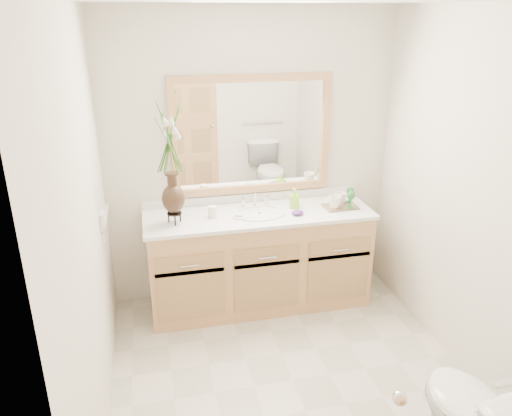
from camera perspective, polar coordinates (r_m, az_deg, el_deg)
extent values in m
plane|color=beige|center=(3.61, 4.20, -19.03)|extent=(2.60, 2.60, 0.00)
cube|color=beige|center=(4.16, -0.55, 5.61)|extent=(2.40, 0.02, 2.40)
cube|color=beige|center=(1.93, 16.87, -15.83)|extent=(2.40, 0.02, 2.40)
cube|color=beige|center=(2.87, -18.76, -3.18)|extent=(0.02, 2.60, 2.40)
cube|color=beige|center=(3.51, 23.88, 0.62)|extent=(0.02, 2.60, 2.40)
cube|color=tan|center=(4.20, 0.33, -6.01)|extent=(1.80, 0.55, 0.80)
cube|color=white|center=(4.02, 0.34, -0.77)|extent=(1.84, 0.57, 0.03)
ellipsoid|color=white|center=(4.02, 0.40, -1.40)|extent=(0.38, 0.30, 0.12)
cylinder|color=silver|center=(4.14, -0.17, 0.95)|extent=(0.02, 0.02, 0.11)
cylinder|color=silver|center=(4.13, -1.52, 0.65)|extent=(0.02, 0.02, 0.08)
cylinder|color=silver|center=(4.17, 1.18, 0.87)|extent=(0.02, 0.02, 0.08)
cube|color=white|center=(4.09, -0.51, 8.31)|extent=(1.20, 0.01, 0.85)
cube|color=tan|center=(4.00, -0.51, 14.64)|extent=(1.32, 0.04, 0.06)
cube|color=tan|center=(4.21, -0.47, 2.25)|extent=(1.32, 0.04, 0.06)
cube|color=tan|center=(4.00, -9.42, 7.71)|extent=(0.06, 0.04, 0.85)
cube|color=tan|center=(4.26, 7.92, 8.65)|extent=(0.06, 0.04, 0.85)
cube|color=white|center=(3.65, -17.16, -1.37)|extent=(0.02, 0.12, 0.12)
cube|color=tan|center=(1.96, 7.69, -21.91)|extent=(0.80, 0.03, 2.00)
cylinder|color=black|center=(3.84, -9.32, -0.59)|extent=(0.11, 0.11, 0.01)
ellipsoid|color=black|center=(3.80, -9.43, 1.06)|extent=(0.17, 0.17, 0.22)
cylinder|color=black|center=(3.75, -9.56, 3.10)|extent=(0.07, 0.07, 0.10)
cylinder|color=#4C7A33|center=(3.68, -9.81, 7.01)|extent=(0.06, 0.06, 0.41)
cylinder|color=#EEE6CE|center=(3.93, -4.99, -0.42)|extent=(0.07, 0.07, 0.09)
cylinder|color=#EEE6CE|center=(3.92, -1.99, -1.02)|extent=(0.10, 0.10, 0.01)
cube|color=beige|center=(3.92, -1.99, -0.81)|extent=(0.07, 0.05, 0.02)
imported|color=#96EB37|center=(4.11, 4.37, 1.04)|extent=(0.07, 0.08, 0.15)
ellipsoid|color=#4F246C|center=(3.98, 4.77, -0.54)|extent=(0.11, 0.09, 0.04)
cube|color=brown|center=(4.19, 9.60, 0.17)|extent=(0.28, 0.20, 0.01)
imported|color=#EEE6CE|center=(4.11, 8.98, 0.73)|extent=(0.11, 0.11, 0.11)
imported|color=#EEE6CE|center=(4.22, 9.64, 1.17)|extent=(0.13, 0.13, 0.10)
cylinder|color=#236B2D|center=(4.15, 10.71, 0.07)|extent=(0.06, 0.06, 0.01)
cylinder|color=#236B2D|center=(4.14, 10.76, 0.67)|extent=(0.01, 0.01, 0.09)
ellipsoid|color=#236B2D|center=(4.12, 10.82, 1.44)|extent=(0.07, 0.07, 0.08)
cylinder|color=#236B2D|center=(4.27, 10.60, 0.70)|extent=(0.06, 0.06, 0.01)
cylinder|color=#236B2D|center=(4.26, 10.63, 1.24)|extent=(0.01, 0.01, 0.09)
ellipsoid|color=#236B2D|center=(4.24, 10.69, 1.94)|extent=(0.06, 0.06, 0.07)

